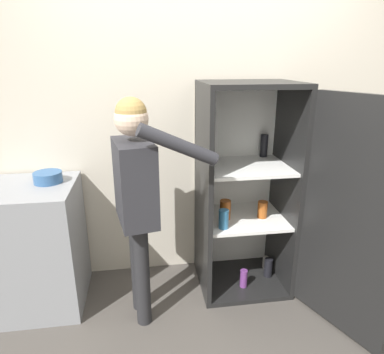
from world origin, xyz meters
The scene contains 6 objects.
ground_plane centered at (0.00, 0.00, 0.00)m, with size 12.00×12.00×0.00m, color #4C4742.
wall_back centered at (0.00, 0.98, 1.27)m, with size 7.00×0.06×2.55m.
refrigerator centered at (0.43, 0.54, 0.80)m, with size 0.99×1.23×1.62m.
person centered at (-0.50, 0.36, 0.99)m, with size 0.66×0.52×1.56m.
counter centered at (-1.26, 0.62, 0.47)m, with size 0.64×0.62×0.94m.
bowl centered at (-1.12, 0.69, 0.98)m, with size 0.20×0.20×0.08m.
Camera 1 is at (-0.45, -1.72, 1.76)m, focal length 32.00 mm.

